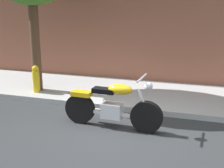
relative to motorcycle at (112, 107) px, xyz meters
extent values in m
plane|color=#303335|center=(0.24, -0.24, -0.47)|extent=(60.00, 60.00, 0.00)
cube|color=#B0B0B0|center=(0.24, 2.36, -0.40)|extent=(21.63, 2.77, 0.14)
cylinder|color=black|center=(0.75, -0.03, -0.13)|extent=(0.67, 0.16, 0.67)
cylinder|color=black|center=(-0.75, 0.03, -0.13)|extent=(0.67, 0.16, 0.67)
cube|color=silver|center=(0.00, 0.00, -0.08)|extent=(0.45, 0.30, 0.32)
cube|color=silver|center=(0.00, 0.00, -0.15)|extent=(1.35, 0.13, 0.06)
ellipsoid|color=yellow|center=(0.18, -0.01, 0.40)|extent=(0.53, 0.28, 0.22)
cube|color=black|center=(-0.18, 0.00, 0.34)|extent=(0.49, 0.26, 0.10)
cube|color=yellow|center=(-0.70, 0.02, 0.22)|extent=(0.45, 0.26, 0.10)
cylinder|color=silver|center=(0.69, -0.03, 0.15)|extent=(0.27, 0.06, 0.58)
cylinder|color=silver|center=(0.63, -0.03, 0.68)|extent=(0.06, 0.70, 0.04)
sphere|color=silver|center=(0.77, -0.04, 0.52)|extent=(0.17, 0.17, 0.17)
cylinder|color=silver|center=(-0.24, 0.17, -0.18)|extent=(0.80, 0.12, 0.09)
cylinder|color=#523725|center=(-2.80, 1.68, 1.08)|extent=(0.27, 0.27, 3.10)
cylinder|color=gold|center=(-2.73, 1.47, -0.09)|extent=(0.20, 0.20, 0.75)
sphere|color=gold|center=(-2.73, 1.47, 0.34)|extent=(0.19, 0.19, 0.19)
camera|label=1|loc=(1.83, -5.74, 2.11)|focal=48.31mm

